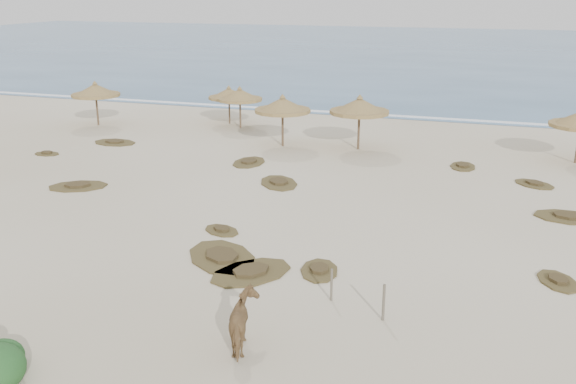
% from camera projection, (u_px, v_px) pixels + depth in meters
% --- Properties ---
extents(ground, '(160.00, 160.00, 0.00)m').
position_uv_depth(ground, '(216.00, 267.00, 19.89)').
color(ground, beige).
rests_on(ground, ground).
extents(ocean, '(200.00, 100.00, 0.01)m').
position_uv_depth(ocean, '(441.00, 50.00, 87.78)').
color(ocean, '#275177').
rests_on(ocean, ground).
extents(foam_line, '(70.00, 0.60, 0.01)m').
position_uv_depth(foam_line, '(374.00, 115.00, 43.43)').
color(foam_line, white).
rests_on(foam_line, ground).
extents(palapa_0, '(3.22, 3.22, 2.77)m').
position_uv_depth(palapa_0, '(95.00, 91.00, 39.60)').
color(palapa_0, brown).
rests_on(palapa_0, ground).
extents(palapa_1, '(2.89, 2.89, 2.41)m').
position_uv_depth(palapa_1, '(229.00, 94.00, 40.12)').
color(palapa_1, brown).
rests_on(palapa_1, ground).
extents(palapa_2, '(3.38, 3.38, 2.57)m').
position_uv_depth(palapa_2, '(240.00, 95.00, 38.88)').
color(palapa_2, brown).
rests_on(palapa_2, ground).
extents(palapa_3, '(4.03, 4.03, 2.84)m').
position_uv_depth(palapa_3, '(283.00, 106.00, 34.33)').
color(palapa_3, brown).
rests_on(palapa_3, ground).
extents(palapa_4, '(4.02, 4.02, 2.95)m').
position_uv_depth(palapa_4, '(360.00, 107.00, 33.56)').
color(palapa_4, brown).
rests_on(palapa_4, ground).
extents(horse, '(1.24, 1.75, 1.35)m').
position_uv_depth(horse, '(244.00, 323.00, 15.22)').
color(horse, olive).
rests_on(horse, ground).
extents(fence_post_near, '(0.10, 0.10, 1.02)m').
position_uv_depth(fence_post_near, '(384.00, 302.00, 16.55)').
color(fence_post_near, '#6F6553').
rests_on(fence_post_near, ground).
extents(fence_post_far, '(0.08, 0.08, 0.95)m').
position_uv_depth(fence_post_far, '(332.00, 285.00, 17.61)').
color(fence_post_far, '#6F6553').
rests_on(fence_post_far, ground).
extents(scrub_1, '(3.00, 2.60, 0.16)m').
position_uv_depth(scrub_1, '(78.00, 186.00, 27.79)').
color(scrub_1, brown).
rests_on(scrub_1, ground).
extents(scrub_2, '(1.75, 1.53, 0.16)m').
position_uv_depth(scrub_2, '(222.00, 230.00, 22.74)').
color(scrub_2, brown).
rests_on(scrub_2, ground).
extents(scrub_3, '(2.63, 2.89, 0.16)m').
position_uv_depth(scrub_3, '(279.00, 183.00, 28.26)').
color(scrub_3, brown).
rests_on(scrub_3, ground).
extents(scrub_4, '(1.60, 1.91, 0.16)m').
position_uv_depth(scrub_4, '(558.00, 281.00, 18.82)').
color(scrub_4, brown).
rests_on(scrub_4, ground).
extents(scrub_5, '(2.52, 1.64, 0.16)m').
position_uv_depth(scrub_5, '(568.00, 217.00, 24.06)').
color(scrub_5, brown).
rests_on(scrub_5, ground).
extents(scrub_6, '(2.58, 1.76, 0.16)m').
position_uv_depth(scrub_6, '(115.00, 142.00, 35.59)').
color(scrub_6, brown).
rests_on(scrub_6, ground).
extents(scrub_7, '(1.30, 1.90, 0.16)m').
position_uv_depth(scrub_7, '(463.00, 166.00, 30.83)').
color(scrub_7, brown).
rests_on(scrub_7, ground).
extents(scrub_8, '(1.38, 0.92, 0.16)m').
position_uv_depth(scrub_8, '(47.00, 153.00, 33.19)').
color(scrub_8, brown).
rests_on(scrub_8, ground).
extents(scrub_9, '(3.00, 3.23, 0.16)m').
position_uv_depth(scrub_9, '(251.00, 272.00, 19.40)').
color(scrub_9, brown).
rests_on(scrub_9, ground).
extents(scrub_10, '(2.19, 2.05, 0.16)m').
position_uv_depth(scrub_10, '(534.00, 184.00, 28.07)').
color(scrub_10, brown).
rests_on(scrub_10, ground).
extents(scrub_12, '(1.50, 1.97, 0.16)m').
position_uv_depth(scrub_12, '(319.00, 270.00, 19.53)').
color(scrub_12, brown).
rests_on(scrub_12, ground).
extents(scrub_13, '(1.48, 2.27, 0.16)m').
position_uv_depth(scrub_13, '(249.00, 162.00, 31.56)').
color(scrub_13, brown).
rests_on(scrub_13, ground).
extents(scrub_14, '(3.54, 3.57, 0.16)m').
position_uv_depth(scrub_14, '(222.00, 256.00, 20.51)').
color(scrub_14, brown).
rests_on(scrub_14, ground).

